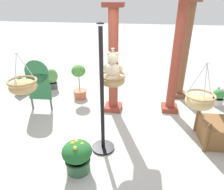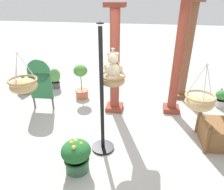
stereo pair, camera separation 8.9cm
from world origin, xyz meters
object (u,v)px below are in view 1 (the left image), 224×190
object	(u,v)px
hanging_basket_right_low	(199,100)
potted_plant_bushy_green	(21,84)
potted_plant_flowering_red	(52,78)
potted_plant_trailing_ivy	(77,156)
greenhouse_pillar_left	(177,55)
potted_plant_tall_leafy	(79,81)
hanging_basket_with_teddy	(113,79)
potted_plant_fern_front	(218,97)
display_sign_board	(38,81)
wooden_planter_box	(221,131)
display_pole_central	(103,117)
teddy_bear	(113,67)
greenhouse_pillar_right	(113,64)
hanging_basket_left_high	(23,86)
greenhouse_pillar_far_back	(185,54)

from	to	relation	value
hanging_basket_right_low	potted_plant_bushy_green	xyz separation A→B (m)	(-4.56, 2.25, -0.95)
hanging_basket_right_low	potted_plant_flowering_red	size ratio (longest dim) A/B	1.13
potted_plant_flowering_red	potted_plant_trailing_ivy	distance (m)	3.76
greenhouse_pillar_left	potted_plant_tall_leafy	size ratio (longest dim) A/B	3.07
potted_plant_bushy_green	hanging_basket_with_teddy	bearing A→B (deg)	-31.12
potted_plant_fern_front	display_sign_board	bearing A→B (deg)	-167.79
hanging_basket_with_teddy	wooden_planter_box	xyz separation A→B (m)	(2.17, 0.34, -1.13)
display_pole_central	potted_plant_trailing_ivy	world-z (taller)	display_pole_central
teddy_bear	greenhouse_pillar_right	bearing A→B (deg)	98.45
potted_plant_tall_leafy	display_sign_board	distance (m)	1.17
display_pole_central	hanging_basket_left_high	world-z (taller)	display_pole_central
display_pole_central	wooden_planter_box	bearing A→B (deg)	14.31
teddy_bear	potted_plant_fern_front	world-z (taller)	teddy_bear
potted_plant_flowering_red	display_sign_board	world-z (taller)	display_sign_board
teddy_bear	wooden_planter_box	xyz separation A→B (m)	(2.17, 0.32, -1.34)
hanging_basket_left_high	display_pole_central	bearing A→B (deg)	13.39
potted_plant_flowering_red	potted_plant_tall_leafy	bearing A→B (deg)	-26.96
teddy_bear	greenhouse_pillar_left	world-z (taller)	greenhouse_pillar_left
potted_plant_fern_front	potted_plant_tall_leafy	size ratio (longest dim) A/B	0.49
hanging_basket_with_teddy	greenhouse_pillar_far_back	size ratio (longest dim) A/B	0.25
hanging_basket_with_teddy	greenhouse_pillar_far_back	world-z (taller)	greenhouse_pillar_far_back
greenhouse_pillar_right	potted_plant_flowering_red	xyz separation A→B (m)	(-2.13, 1.07, -0.90)
wooden_planter_box	potted_plant_tall_leafy	bearing A→B (deg)	156.22
greenhouse_pillar_far_back	display_sign_board	size ratio (longest dim) A/B	2.00
hanging_basket_right_low	potted_plant_fern_front	xyz separation A→B (m)	(1.18, 2.41, -1.03)
display_pole_central	greenhouse_pillar_left	bearing A→B (deg)	51.19
greenhouse_pillar_left	potted_plant_fern_front	world-z (taller)	greenhouse_pillar_left
hanging_basket_right_low	greenhouse_pillar_far_back	distance (m)	2.80
teddy_bear	hanging_basket_right_low	bearing A→B (deg)	-15.07
display_pole_central	greenhouse_pillar_far_back	bearing A→B (deg)	56.53
greenhouse_pillar_left	potted_plant_bushy_green	xyz separation A→B (m)	(-4.41, 0.36, -1.19)
greenhouse_pillar_far_back	potted_plant_fern_front	distance (m)	1.51
teddy_bear	display_sign_board	size ratio (longest dim) A/B	0.37
hanging_basket_left_high	potted_plant_tall_leafy	world-z (taller)	hanging_basket_left_high
greenhouse_pillar_right	potted_plant_trailing_ivy	size ratio (longest dim) A/B	4.30
potted_plant_flowering_red	potted_plant_fern_front	bearing A→B (deg)	-3.99
wooden_planter_box	display_sign_board	xyz separation A→B (m)	(-4.23, 0.70, 0.55)
teddy_bear	potted_plant_flowering_red	distance (m)	3.55
potted_plant_fern_front	potted_plant_bushy_green	distance (m)	5.74
teddy_bear	greenhouse_pillar_far_back	distance (m)	2.91
wooden_planter_box	display_sign_board	size ratio (longest dim) A/B	0.66
hanging_basket_with_teddy	hanging_basket_left_high	bearing A→B (deg)	-158.74
wooden_planter_box	potted_plant_trailing_ivy	distance (m)	2.90
potted_plant_flowering_red	potted_plant_tall_leafy	world-z (taller)	potted_plant_tall_leafy
hanging_basket_right_low	potted_plant_trailing_ivy	bearing A→B (deg)	-164.91
display_sign_board	hanging_basket_with_teddy	bearing A→B (deg)	-26.77
hanging_basket_left_high	display_sign_board	distance (m)	1.81
greenhouse_pillar_right	potted_plant_tall_leafy	size ratio (longest dim) A/B	2.60
hanging_basket_left_high	potted_plant_bushy_green	distance (m)	3.17
greenhouse_pillar_left	potted_plant_fern_front	size ratio (longest dim) A/B	6.24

